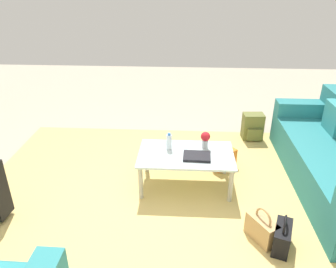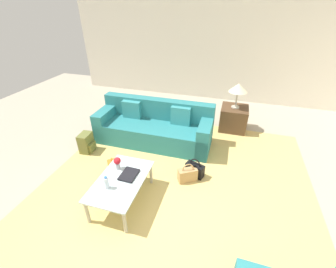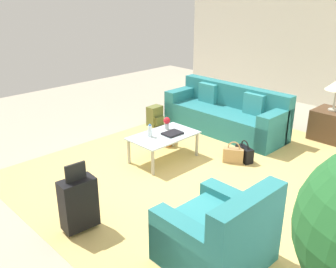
% 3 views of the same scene
% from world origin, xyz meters
% --- Properties ---
extents(ground_plane, '(12.00, 12.00, 0.00)m').
position_xyz_m(ground_plane, '(0.00, 0.00, 0.00)').
color(ground_plane, '#A89E89').
extents(wall_left, '(0.12, 8.00, 3.10)m').
position_xyz_m(wall_left, '(-5.06, 0.00, 1.55)').
color(wall_left, silver).
rests_on(wall_left, ground).
extents(area_rug, '(5.20, 4.40, 0.01)m').
position_xyz_m(area_rug, '(-0.60, 0.20, 0.00)').
color(area_rug, tan).
rests_on(area_rug, ground).
extents(couch, '(0.85, 2.41, 0.88)m').
position_xyz_m(couch, '(-2.19, -0.60, 0.31)').
color(couch, teal).
rests_on(couch, ground).
extents(armchair, '(0.97, 0.94, 0.90)m').
position_xyz_m(armchair, '(0.90, 1.67, 0.30)').
color(armchair, teal).
rests_on(armchair, ground).
extents(coffee_table, '(1.08, 0.66, 0.43)m').
position_xyz_m(coffee_table, '(-0.40, -0.50, 0.38)').
color(coffee_table, silver).
rests_on(coffee_table, ground).
extents(water_bottle, '(0.06, 0.06, 0.20)m').
position_xyz_m(water_bottle, '(-0.20, -0.60, 0.52)').
color(water_bottle, silver).
rests_on(water_bottle, coffee_table).
extents(coffee_table_book, '(0.31, 0.24, 0.03)m').
position_xyz_m(coffee_table_book, '(-0.52, -0.42, 0.45)').
color(coffee_table_book, black).
rests_on(coffee_table_book, coffee_table).
extents(flower_vase, '(0.11, 0.11, 0.21)m').
position_xyz_m(flower_vase, '(-0.62, -0.65, 0.55)').
color(flower_vase, '#B2B7BC').
rests_on(flower_vase, coffee_table).
extents(side_table, '(0.60, 0.60, 0.55)m').
position_xyz_m(side_table, '(-3.20, 1.00, 0.28)').
color(side_table, '#513823').
rests_on(side_table, ground).
extents(suitcase_black, '(0.42, 0.25, 0.85)m').
position_xyz_m(suitcase_black, '(1.60, 0.20, 0.36)').
color(suitcase_black, black).
rests_on(suitcase_black, ground).
extents(handbag_tan, '(0.29, 0.35, 0.36)m').
position_xyz_m(handbag_tan, '(-1.12, 0.36, 0.13)').
color(handbag_tan, tan).
rests_on(handbag_tan, ground).
extents(handbag_orange, '(0.33, 0.31, 0.36)m').
position_xyz_m(handbag_orange, '(-0.90, -0.93, 0.13)').
color(handbag_orange, orange).
rests_on(handbag_orange, ground).
extents(handbag_black, '(0.24, 0.35, 0.36)m').
position_xyz_m(handbag_black, '(-1.29, 0.45, 0.13)').
color(handbag_black, black).
rests_on(handbag_black, ground).
extents(backpack_olive, '(0.31, 0.27, 0.40)m').
position_xyz_m(backpack_olive, '(-1.40, -1.79, 0.19)').
color(backpack_olive, olive).
rests_on(backpack_olive, ground).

